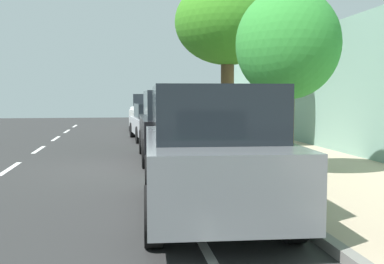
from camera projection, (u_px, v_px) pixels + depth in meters
ground at (138, 167)px, 11.94m from camera, size 56.30×56.30×0.00m
sidewalk at (291, 161)px, 12.56m from camera, size 4.04×35.19×0.14m
curb_edge at (216, 163)px, 12.24m from camera, size 0.16×35.19×0.14m
lane_stripe_centre at (10, 168)px, 11.75m from camera, size 0.14×35.80×0.01m
lane_stripe_bike_edge at (160, 167)px, 12.03m from camera, size 0.12×35.19×0.01m
building_facade at (371, 88)px, 12.75m from camera, size 0.50×35.19×4.14m
parked_suv_grey_second at (209, 149)px, 7.13m from camera, size 2.16×4.79×1.99m
parked_suv_black_mid at (175, 124)px, 13.34m from camera, size 2.03×4.73×1.99m
parked_sedan_silver_far at (155, 122)px, 19.45m from camera, size 2.05×4.50×1.52m
parked_pickup_white_farthest at (149, 113)px, 25.71m from camera, size 2.27×5.41×1.95m
bicycle_at_curb at (198, 152)px, 12.14m from camera, size 1.32×1.22×0.77m
cyclist_with_backpack at (210, 131)px, 11.67m from camera, size 0.54×0.55×1.61m
street_tree_mid_block at (288, 46)px, 9.98m from camera, size 2.25×2.25×4.02m
street_tree_far_end at (228, 23)px, 15.53m from camera, size 3.56×3.56×5.61m
pedestrian_on_phone at (248, 117)px, 18.45m from camera, size 0.37×0.57×1.57m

